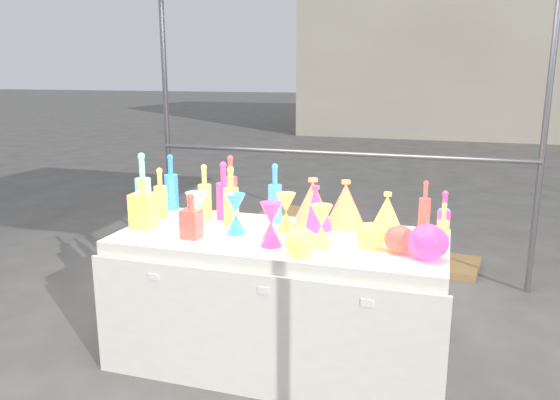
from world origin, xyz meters
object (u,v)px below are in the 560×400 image
(cardboard_box_closed, at_px, (294,231))
(bottle_0, at_px, (160,193))
(display_table, at_px, (280,299))
(decanter_0, at_px, (143,203))
(hourglass_0, at_px, (271,222))
(lampshade_0, at_px, (313,203))
(globe_0, at_px, (371,237))

(cardboard_box_closed, relative_size, bottle_0, 1.70)
(cardboard_box_closed, xyz_separation_m, bottle_0, (-0.35, -1.77, 0.71))
(display_table, distance_m, decanter_0, 0.95)
(display_table, bearing_deg, cardboard_box_closed, 103.56)
(display_table, height_order, hourglass_0, hourglass_0)
(hourglass_0, xyz_separation_m, lampshade_0, (0.16, 0.30, 0.05))
(bottle_0, xyz_separation_m, decanter_0, (0.03, -0.25, -0.01))
(bottle_0, relative_size, globe_0, 2.06)
(display_table, relative_size, cardboard_box_closed, 3.50)
(hourglass_0, bearing_deg, lampshade_0, 62.00)
(cardboard_box_closed, xyz_separation_m, lampshade_0, (0.60, -1.71, 0.70))
(decanter_0, bearing_deg, hourglass_0, 0.18)
(cardboard_box_closed, distance_m, bottle_0, 1.94)
(display_table, relative_size, hourglass_0, 9.63)
(display_table, xyz_separation_m, bottle_0, (-0.82, 0.16, 0.53))
(display_table, bearing_deg, decanter_0, -173.79)
(bottle_0, height_order, globe_0, bottle_0)
(lampshade_0, bearing_deg, globe_0, -20.70)
(display_table, bearing_deg, hourglass_0, -111.01)
(cardboard_box_closed, height_order, lampshade_0, lampshade_0)
(decanter_0, bearing_deg, lampshade_0, 17.71)
(display_table, bearing_deg, bottle_0, 168.75)
(hourglass_0, distance_m, lampshade_0, 0.34)
(globe_0, bearing_deg, lampshade_0, 142.38)
(lampshade_0, bearing_deg, display_table, -103.14)
(display_table, distance_m, hourglass_0, 0.48)
(bottle_0, xyz_separation_m, globe_0, (1.33, -0.23, -0.09))
(cardboard_box_closed, relative_size, globe_0, 3.50)
(display_table, distance_m, bottle_0, 0.99)
(hourglass_0, bearing_deg, decanter_0, -178.90)
(globe_0, relative_size, lampshade_0, 0.52)
(decanter_0, distance_m, globe_0, 1.31)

